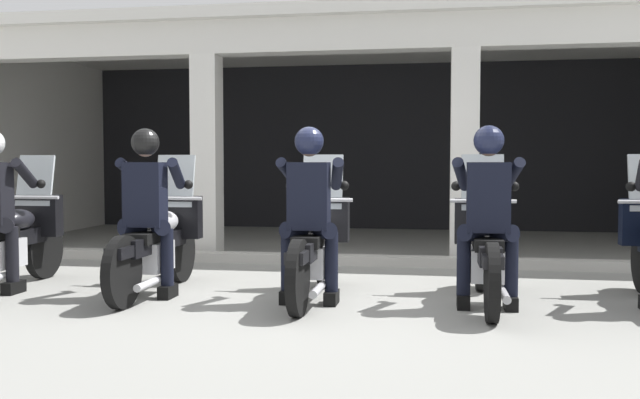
% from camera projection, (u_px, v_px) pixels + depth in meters
% --- Properties ---
extents(ground_plane, '(80.00, 80.00, 0.00)m').
position_uv_depth(ground_plane, '(354.00, 254.00, 9.61)').
color(ground_plane, gray).
extents(station_building, '(11.32, 4.95, 3.30)m').
position_uv_depth(station_building, '(354.00, 111.00, 11.57)').
color(station_building, black).
rests_on(station_building, ground).
extents(kerb_strip, '(10.82, 0.24, 0.12)m').
position_uv_depth(kerb_strip, '(326.00, 259.00, 8.67)').
color(kerb_strip, '#B7B5AD').
rests_on(kerb_strip, ground).
extents(motorcycle_far_left, '(0.62, 2.04, 1.35)m').
position_uv_depth(motorcycle_far_left, '(12.00, 239.00, 7.01)').
color(motorcycle_far_left, black).
rests_on(motorcycle_far_left, ground).
extents(motorcycle_left, '(0.62, 2.04, 1.35)m').
position_uv_depth(motorcycle_left, '(159.00, 241.00, 6.80)').
color(motorcycle_left, black).
rests_on(motorcycle_left, ground).
extents(police_officer_left, '(0.63, 0.61, 1.58)m').
position_uv_depth(police_officer_left, '(147.00, 198.00, 6.50)').
color(police_officer_left, black).
rests_on(police_officer_left, ground).
extents(motorcycle_center, '(0.62, 2.04, 1.35)m').
position_uv_depth(motorcycle_center, '(315.00, 244.00, 6.50)').
color(motorcycle_center, black).
rests_on(motorcycle_center, ground).
extents(police_officer_center, '(0.63, 0.61, 1.58)m').
position_uv_depth(police_officer_center, '(310.00, 199.00, 6.20)').
color(police_officer_center, black).
rests_on(police_officer_center, ground).
extents(motorcycle_right, '(0.62, 2.04, 1.35)m').
position_uv_depth(motorcycle_right, '(485.00, 247.00, 6.28)').
color(motorcycle_right, black).
rests_on(motorcycle_right, ground).
extents(police_officer_right, '(0.63, 0.61, 1.58)m').
position_uv_depth(police_officer_right, '(488.00, 201.00, 5.98)').
color(police_officer_right, black).
rests_on(police_officer_right, ground).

